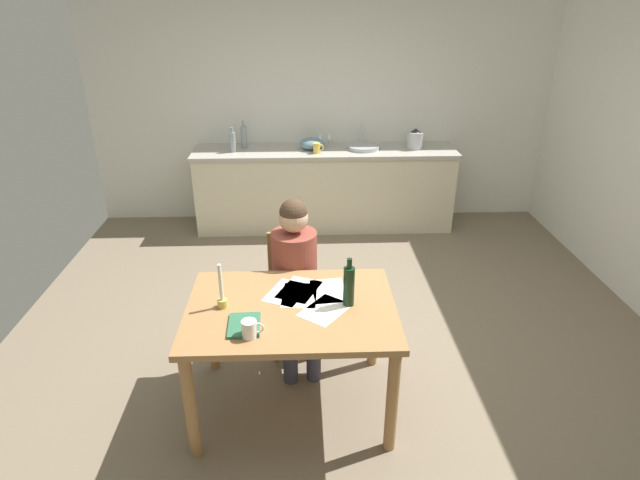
{
  "coord_description": "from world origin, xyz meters",
  "views": [
    {
      "loc": [
        -0.27,
        -3.31,
        2.42
      ],
      "look_at": [
        -0.14,
        0.01,
        0.85
      ],
      "focal_mm": 29.08,
      "sensor_mm": 36.0,
      "label": 1
    }
  ],
  "objects_px": {
    "candlestick": "(222,295)",
    "book_magazine": "(244,325)",
    "sink_unit": "(363,147)",
    "mixing_bowl": "(312,143)",
    "bottle_oil": "(233,142)",
    "wine_glass_by_kettle": "(320,136)",
    "chair_at_table": "(294,285)",
    "bottle_vinegar": "(244,136)",
    "stovetop_kettle": "(415,139)",
    "wine_glass_near_sink": "(329,136)",
    "dining_table": "(292,322)",
    "person_seated": "(296,272)",
    "coffee_mug": "(250,329)",
    "wine_bottle_on_table": "(349,285)",
    "teacup_on_counter": "(317,148)"
  },
  "relations": [
    {
      "from": "book_magazine",
      "to": "teacup_on_counter",
      "type": "distance_m",
      "value": 3.02
    },
    {
      "from": "wine_glass_near_sink",
      "to": "teacup_on_counter",
      "type": "height_order",
      "value": "wine_glass_near_sink"
    },
    {
      "from": "coffee_mug",
      "to": "person_seated",
      "type": "bearing_deg",
      "value": 73.92
    },
    {
      "from": "sink_unit",
      "to": "mixing_bowl",
      "type": "distance_m",
      "value": 0.57
    },
    {
      "from": "dining_table",
      "to": "sink_unit",
      "type": "bearing_deg",
      "value": 75.41
    },
    {
      "from": "book_magazine",
      "to": "teacup_on_counter",
      "type": "height_order",
      "value": "teacup_on_counter"
    },
    {
      "from": "mixing_bowl",
      "to": "stovetop_kettle",
      "type": "relative_size",
      "value": 1.23
    },
    {
      "from": "mixing_bowl",
      "to": "wine_glass_by_kettle",
      "type": "height_order",
      "value": "wine_glass_by_kettle"
    },
    {
      "from": "wine_glass_by_kettle",
      "to": "chair_at_table",
      "type": "bearing_deg",
      "value": -96.7
    },
    {
      "from": "bottle_vinegar",
      "to": "stovetop_kettle",
      "type": "height_order",
      "value": "bottle_vinegar"
    },
    {
      "from": "dining_table",
      "to": "wine_bottle_on_table",
      "type": "bearing_deg",
      "value": 2.23
    },
    {
      "from": "wine_bottle_on_table",
      "to": "wine_glass_by_kettle",
      "type": "xyz_separation_m",
      "value": [
        -0.05,
        3.06,
        0.13
      ]
    },
    {
      "from": "wine_bottle_on_table",
      "to": "person_seated",
      "type": "bearing_deg",
      "value": 121.11
    },
    {
      "from": "book_magazine",
      "to": "wine_bottle_on_table",
      "type": "height_order",
      "value": "wine_bottle_on_table"
    },
    {
      "from": "bottle_oil",
      "to": "wine_glass_near_sink",
      "type": "xyz_separation_m",
      "value": [
        1.05,
        0.21,
        -0.0
      ]
    },
    {
      "from": "dining_table",
      "to": "wine_glass_near_sink",
      "type": "distance_m",
      "value": 3.12
    },
    {
      "from": "sink_unit",
      "to": "wine_glass_by_kettle",
      "type": "height_order",
      "value": "sink_unit"
    },
    {
      "from": "dining_table",
      "to": "person_seated",
      "type": "bearing_deg",
      "value": 87.5
    },
    {
      "from": "person_seated",
      "to": "wine_glass_near_sink",
      "type": "bearing_deg",
      "value": 81.66
    },
    {
      "from": "person_seated",
      "to": "bottle_vinegar",
      "type": "relative_size",
      "value": 4.03
    },
    {
      "from": "dining_table",
      "to": "stovetop_kettle",
      "type": "distance_m",
      "value": 3.23
    },
    {
      "from": "dining_table",
      "to": "person_seated",
      "type": "distance_m",
      "value": 0.55
    },
    {
      "from": "coffee_mug",
      "to": "teacup_on_counter",
      "type": "xyz_separation_m",
      "value": [
        0.46,
        3.07,
        0.16
      ]
    },
    {
      "from": "teacup_on_counter",
      "to": "dining_table",
      "type": "bearing_deg",
      "value": -95.09
    },
    {
      "from": "candlestick",
      "to": "bottle_oil",
      "type": "xyz_separation_m",
      "value": [
        -0.25,
        2.85,
        0.19
      ]
    },
    {
      "from": "chair_at_table",
      "to": "bottle_oil",
      "type": "bearing_deg",
      "value": 106.96
    },
    {
      "from": "wine_glass_near_sink",
      "to": "wine_glass_by_kettle",
      "type": "distance_m",
      "value": 0.11
    },
    {
      "from": "dining_table",
      "to": "stovetop_kettle",
      "type": "bearing_deg",
      "value": 65.57
    },
    {
      "from": "sink_unit",
      "to": "bottle_vinegar",
      "type": "height_order",
      "value": "bottle_vinegar"
    },
    {
      "from": "person_seated",
      "to": "coffee_mug",
      "type": "relative_size",
      "value": 9.72
    },
    {
      "from": "coffee_mug",
      "to": "wine_bottle_on_table",
      "type": "bearing_deg",
      "value": 28.6
    },
    {
      "from": "coffee_mug",
      "to": "bottle_oil",
      "type": "relative_size",
      "value": 0.47
    },
    {
      "from": "bottle_vinegar",
      "to": "person_seated",
      "type": "bearing_deg",
      "value": -77.07
    },
    {
      "from": "chair_at_table",
      "to": "stovetop_kettle",
      "type": "relative_size",
      "value": 3.96
    },
    {
      "from": "candlestick",
      "to": "chair_at_table",
      "type": "bearing_deg",
      "value": 58.44
    },
    {
      "from": "wine_glass_near_sink",
      "to": "bottle_vinegar",
      "type": "bearing_deg",
      "value": -176.68
    },
    {
      "from": "dining_table",
      "to": "book_magazine",
      "type": "xyz_separation_m",
      "value": [
        -0.26,
        -0.19,
        0.12
      ]
    },
    {
      "from": "candlestick",
      "to": "book_magazine",
      "type": "height_order",
      "value": "candlestick"
    },
    {
      "from": "stovetop_kettle",
      "to": "wine_glass_by_kettle",
      "type": "relative_size",
      "value": 1.43
    },
    {
      "from": "bottle_oil",
      "to": "book_magazine",
      "type": "bearing_deg",
      "value": -82.68
    },
    {
      "from": "chair_at_table",
      "to": "bottle_vinegar",
      "type": "distance_m",
      "value": 2.46
    },
    {
      "from": "chair_at_table",
      "to": "mixing_bowl",
      "type": "distance_m",
      "value": 2.31
    },
    {
      "from": "book_magazine",
      "to": "teacup_on_counter",
      "type": "xyz_separation_m",
      "value": [
        0.51,
        2.97,
        0.2
      ]
    },
    {
      "from": "bottle_oil",
      "to": "stovetop_kettle",
      "type": "height_order",
      "value": "bottle_oil"
    },
    {
      "from": "stovetop_kettle",
      "to": "dining_table",
      "type": "bearing_deg",
      "value": -114.43
    },
    {
      "from": "candlestick",
      "to": "wine_glass_near_sink",
      "type": "relative_size",
      "value": 1.85
    },
    {
      "from": "person_seated",
      "to": "bottle_oil",
      "type": "relative_size",
      "value": 4.57
    },
    {
      "from": "sink_unit",
      "to": "bottle_oil",
      "type": "xyz_separation_m",
      "value": [
        -1.42,
        -0.07,
        0.09
      ]
    },
    {
      "from": "wine_bottle_on_table",
      "to": "bottle_vinegar",
      "type": "xyz_separation_m",
      "value": [
        -0.89,
        3.01,
        0.15
      ]
    },
    {
      "from": "teacup_on_counter",
      "to": "bottle_vinegar",
      "type": "bearing_deg",
      "value": 162.8
    }
  ]
}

